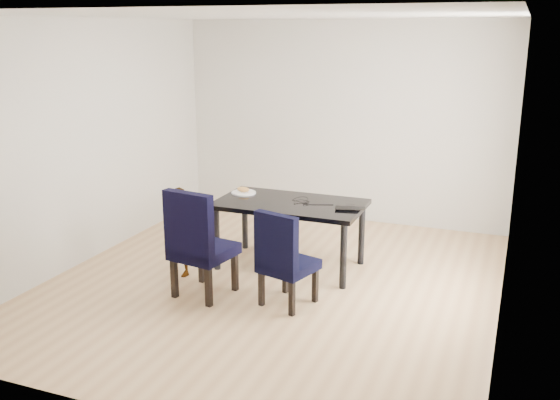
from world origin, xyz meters
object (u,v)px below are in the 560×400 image
at_px(child, 179,232).
at_px(laptop, 350,207).
at_px(dining_table, 290,235).
at_px(chair_left, 204,242).
at_px(chair_right, 289,257).
at_px(plate, 244,193).

xyz_separation_m(child, laptop, (1.71, 0.64, 0.28)).
distance_m(dining_table, child, 1.22).
height_order(child, laptop, child).
xyz_separation_m(chair_left, child, (-0.50, 0.36, -0.07)).
xyz_separation_m(dining_table, child, (-1.03, -0.65, 0.10)).
relative_size(chair_right, plate, 3.38).
xyz_separation_m(chair_right, child, (-1.36, 0.27, 0.00)).
bearing_deg(child, chair_left, -24.88).
relative_size(dining_table, laptop, 5.11).
relative_size(chair_left, child, 1.15).
relative_size(dining_table, child, 1.67).
bearing_deg(plate, laptop, -6.84).
relative_size(plate, laptop, 0.90).
height_order(chair_left, laptop, chair_left).
bearing_deg(laptop, chair_right, 56.81).
xyz_separation_m(dining_table, chair_right, (0.33, -0.92, 0.10)).
bearing_deg(laptop, chair_left, 27.25).
bearing_deg(chair_left, laptop, 48.52).
distance_m(dining_table, chair_right, 0.98).
relative_size(chair_right, laptop, 3.05).
bearing_deg(laptop, plate, -19.25).
distance_m(chair_right, laptop, 1.02).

